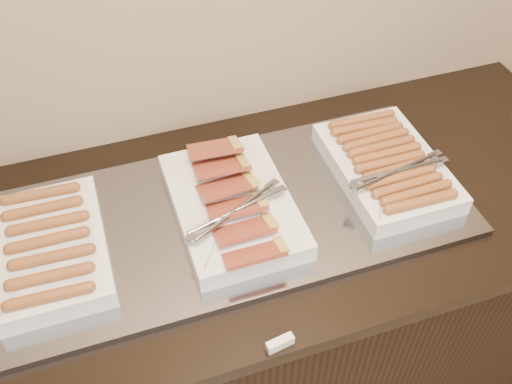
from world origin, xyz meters
TOP-DOWN VIEW (x-y plane):
  - counter at (0.00, 2.13)m, footprint 2.06×0.76m
  - warming_tray at (-0.03, 2.13)m, footprint 1.20×0.50m
  - dish_left at (-0.41, 2.13)m, footprint 0.24×0.36m
  - dish_center at (0.01, 2.13)m, footprint 0.28×0.42m
  - dish_right at (0.42, 2.13)m, footprint 0.27×0.38m
  - label_holder at (-0.00, 1.77)m, footprint 0.06×0.03m

SIDE VIEW (x-z plane):
  - counter at x=0.00m, z-range 0.00..0.90m
  - warming_tray at x=-0.03m, z-range 0.90..0.92m
  - label_holder at x=0.00m, z-range 0.90..0.92m
  - dish_left at x=-0.41m, z-range 0.91..0.98m
  - dish_center at x=0.01m, z-range 0.91..0.99m
  - dish_right at x=0.42m, z-range 0.91..0.99m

